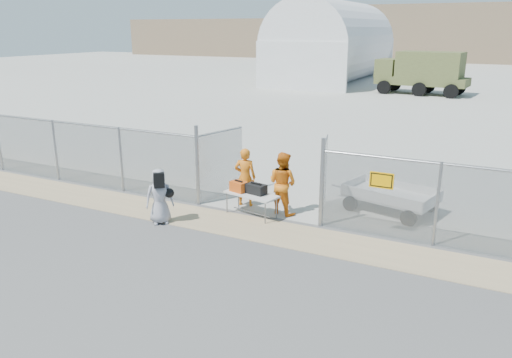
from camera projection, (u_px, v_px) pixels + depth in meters
The scene contains 14 objects.
ground at pixel (222, 239), 13.05m from camera, with size 160.00×160.00×0.00m, color #434343.
tarmac_inside at pixel (435, 84), 49.10m from camera, with size 160.00×80.00×0.01m, color #A7A79D.
dirt_strip at pixel (240, 226), 13.90m from camera, with size 44.00×1.60×0.01m, color tan.
distant_hills at pixel (503, 34), 76.59m from camera, with size 140.00×6.00×9.00m, color #7F684F, non-canonical shape.
chain_link_fence at pixel (256, 179), 14.45m from camera, with size 40.00×0.20×2.20m, color gray, non-canonical shape.
quonset_hangar at pixel (333, 41), 50.46m from camera, with size 9.00×18.00×8.00m, color silver, non-canonical shape.
folding_table at pixel (251, 205), 14.58m from camera, with size 1.61×0.67×0.68m, color silver, non-canonical shape.
orange_bag at pixel (239, 187), 14.64m from camera, with size 0.48×0.32×0.30m, color #D25013.
black_duffel at pixel (256, 189), 14.44m from camera, with size 0.58×0.34×0.28m, color black.
security_worker_left at pixel (245, 177), 15.27m from camera, with size 0.67×0.44×1.83m, color orange.
security_worker_right at pixel (283, 183), 14.61m from camera, with size 0.91×0.71×1.87m, color orange.
visitor at pixel (159, 196), 13.92m from camera, with size 0.77×0.50×1.58m, color #95949D.
utility_trailer at pixel (390, 198), 14.92m from camera, with size 3.39×1.75×0.82m, color silver, non-canonical shape.
military_truck at pixel (422, 73), 41.07m from camera, with size 7.27×2.68×3.47m, color brown, non-canonical shape.
Camera 1 is at (6.11, -10.40, 5.29)m, focal length 35.00 mm.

